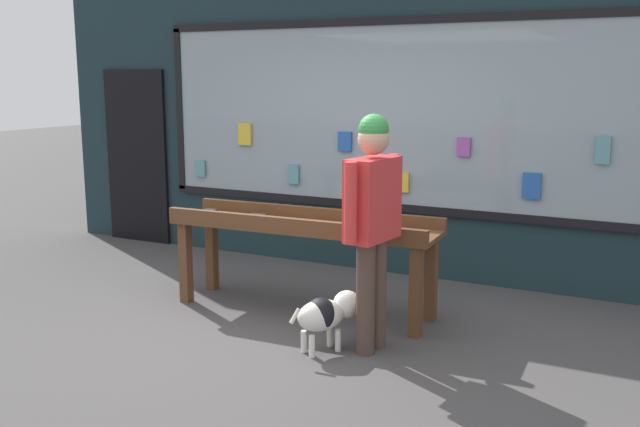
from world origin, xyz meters
The scene contains 5 objects.
ground_plane centered at (0.00, 0.00, 0.00)m, with size 40.00×40.00×0.00m, color #474444.
shopfront_facade centered at (-0.02, 2.39, 1.62)m, with size 8.08×0.29×3.26m.
display_table_main centered at (0.00, 0.80, 0.69)m, with size 2.38×0.69×0.87m.
person_browsing centered at (0.88, 0.23, 1.04)m, with size 0.28×0.68×1.76m.
small_dog centered at (0.59, 0.07, 0.29)m, with size 0.42×0.54×0.43m.
Camera 1 is at (2.85, -4.44, 2.02)m, focal length 40.00 mm.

